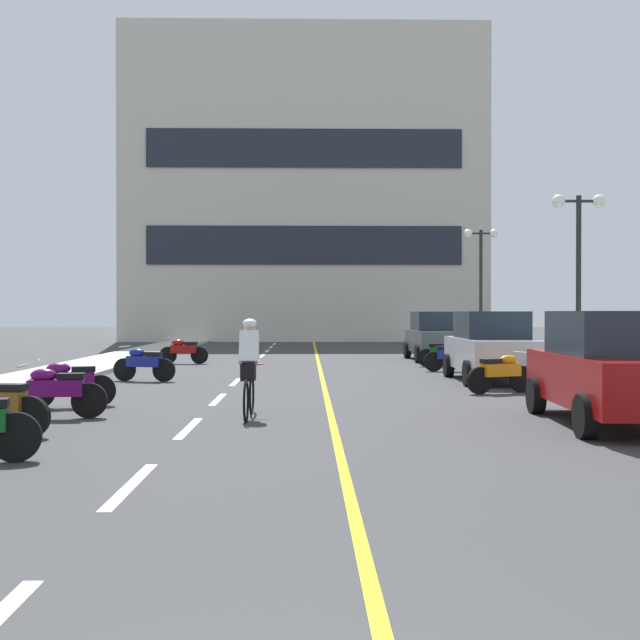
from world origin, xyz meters
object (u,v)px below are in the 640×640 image
at_px(motorcycle_9, 444,353).
at_px(motorcycle_6, 501,372).
at_px(parked_car_far, 435,336).
at_px(street_lamp_mid, 579,242).
at_px(parked_car_mid, 491,346).
at_px(motorcycle_10, 183,350).
at_px(parked_car_near, 612,368).
at_px(motorcycle_8, 452,356).
at_px(motorcycle_5, 69,382).
at_px(cyclist_rider, 249,366).
at_px(motorcycle_7, 144,363).
at_px(motorcycle_4, 55,391).
at_px(street_lamp_far, 481,262).

bearing_deg(motorcycle_9, motorcycle_6, -91.25).
relative_size(parked_car_far, motorcycle_9, 2.50).
distance_m(street_lamp_mid, motorcycle_9, 6.19).
relative_size(parked_car_mid, motorcycle_10, 2.47).
relative_size(street_lamp_mid, parked_car_near, 1.14).
distance_m(parked_car_far, motorcycle_10, 9.28).
xyz_separation_m(parked_car_mid, motorcycle_8, (-0.38, 3.34, -0.44)).
distance_m(parked_car_near, motorcycle_5, 9.69).
xyz_separation_m(motorcycle_6, motorcycle_9, (0.18, 8.27, 0.00)).
xyz_separation_m(motorcycle_6, cyclist_rider, (-5.30, -3.93, 0.41)).
height_order(motorcycle_7, motorcycle_9, same).
bearing_deg(motorcycle_4, cyclist_rider, 1.18).
height_order(street_lamp_mid, parked_car_near, street_lamp_mid).
height_order(motorcycle_5, motorcycle_7, same).
distance_m(street_lamp_mid, street_lamp_far, 11.85).
bearing_deg(cyclist_rider, motorcycle_4, -178.82).
bearing_deg(street_lamp_far, motorcycle_4, -120.54).
xyz_separation_m(street_lamp_far, motorcycle_9, (-2.88, -7.44, -3.44)).
bearing_deg(motorcycle_6, street_lamp_far, 78.98).
xyz_separation_m(motorcycle_7, motorcycle_10, (-0.05, 6.84, 0.00)).
height_order(parked_car_near, parked_car_mid, same).
height_order(parked_car_mid, motorcycle_10, parked_car_mid).
bearing_deg(motorcycle_10, street_lamp_mid, -27.63).
relative_size(motorcycle_9, motorcycle_10, 0.99).
relative_size(street_lamp_mid, motorcycle_8, 2.86).
bearing_deg(parked_car_near, parked_car_far, 90.24).
bearing_deg(street_lamp_far, motorcycle_8, -107.53).
bearing_deg(motorcycle_6, street_lamp_mid, 51.48).
xyz_separation_m(parked_car_near, motorcycle_8, (-0.46, 11.19, -0.44)).
distance_m(motorcycle_7, motorcycle_9, 10.14).
height_order(street_lamp_far, motorcycle_8, street_lamp_far).
bearing_deg(motorcycle_9, motorcycle_7, -149.50).
height_order(parked_car_far, motorcycle_10, parked_car_far).
height_order(street_lamp_mid, parked_car_mid, street_lamp_mid).
relative_size(street_lamp_far, motorcycle_5, 3.13).
bearing_deg(motorcycle_4, street_lamp_far, 59.46).
xyz_separation_m(street_lamp_far, motorcycle_6, (-3.06, -15.71, -3.44)).
distance_m(parked_car_near, motorcycle_7, 12.13).
bearing_deg(parked_car_far, street_lamp_far, 56.59).
height_order(parked_car_mid, motorcycle_8, parked_car_mid).
xyz_separation_m(street_lamp_mid, motorcycle_7, (-11.62, -0.73, -3.24)).
relative_size(parked_car_mid, motorcycle_4, 2.47).
bearing_deg(motorcycle_10, motorcycle_5, -90.98).
xyz_separation_m(parked_car_far, cyclist_rider, (-5.78, -15.73, -0.03)).
bearing_deg(motorcycle_4, motorcycle_7, 89.92).
relative_size(street_lamp_mid, motorcycle_9, 2.88).
relative_size(motorcycle_7, motorcycle_8, 0.99).
distance_m(street_lamp_far, motorcycle_4, 23.13).
bearing_deg(motorcycle_10, parked_car_far, 11.45).
bearing_deg(parked_car_far, motorcycle_5, -123.19).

